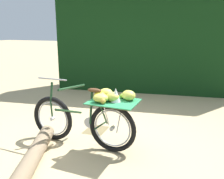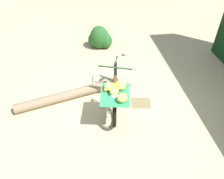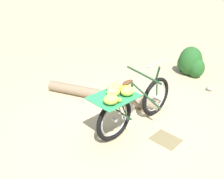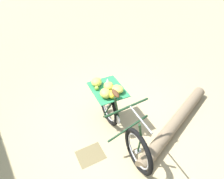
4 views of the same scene
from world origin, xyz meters
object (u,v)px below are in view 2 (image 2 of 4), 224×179
object	(u,v)px
bicycle	(115,91)
fallen_log	(68,95)
shrub_cluster	(100,38)
path_stone	(125,54)

from	to	relation	value
bicycle	fallen_log	distance (m)	1.21
bicycle	shrub_cluster	xyz separation A→B (m)	(0.40, -2.76, -0.20)
shrub_cluster	path_stone	size ratio (longest dim) A/B	5.20
fallen_log	path_stone	bearing A→B (deg)	-126.60
bicycle	path_stone	xyz separation A→B (m)	(-0.35, -2.28, -0.47)
bicycle	path_stone	world-z (taller)	bicycle
path_stone	shrub_cluster	bearing A→B (deg)	-32.51
shrub_cluster	bicycle	bearing A→B (deg)	98.28
shrub_cluster	path_stone	xyz separation A→B (m)	(-0.75, 0.48, -0.27)
fallen_log	path_stone	size ratio (longest dim) A/B	16.60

